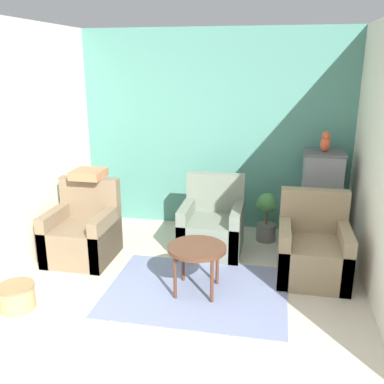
% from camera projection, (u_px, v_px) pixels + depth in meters
% --- Properties ---
extents(ground_plane, '(20.00, 20.00, 0.00)m').
position_uv_depth(ground_plane, '(154.00, 361.00, 3.43)').
color(ground_plane, beige).
rests_on(ground_plane, ground).
extents(wall_back_accent, '(3.85, 0.06, 2.74)m').
position_uv_depth(wall_back_accent, '(214.00, 131.00, 5.95)').
color(wall_back_accent, '#4C897A').
rests_on(wall_back_accent, ground_plane).
extents(wall_left, '(0.06, 3.08, 2.74)m').
position_uv_depth(wall_left, '(28.00, 148.00, 4.83)').
color(wall_left, silver).
rests_on(wall_left, ground_plane).
extents(wall_right, '(0.06, 3.08, 2.74)m').
position_uv_depth(wall_right, '(384.00, 163.00, 4.12)').
color(wall_right, silver).
rests_on(wall_right, ground_plane).
extents(area_rug, '(1.86, 1.38, 0.01)m').
position_uv_depth(area_rug, '(197.00, 291.00, 4.47)').
color(area_rug, slate).
rests_on(area_rug, ground_plane).
extents(coffee_table, '(0.60, 0.60, 0.51)m').
position_uv_depth(coffee_table, '(197.00, 251.00, 4.34)').
color(coffee_table, '#512D1E').
rests_on(coffee_table, ground_plane).
extents(armchair_left, '(0.75, 0.76, 0.94)m').
position_uv_depth(armchair_left, '(83.00, 234.00, 5.17)').
color(armchair_left, '#7A664C').
rests_on(armchair_left, ground_plane).
extents(armchair_right, '(0.75, 0.76, 0.94)m').
position_uv_depth(armchair_right, '(313.00, 252.00, 4.70)').
color(armchair_right, '#8E7A5B').
rests_on(armchair_right, ground_plane).
extents(armchair_middle, '(0.75, 0.76, 0.94)m').
position_uv_depth(armchair_middle, '(212.00, 227.00, 5.38)').
color(armchair_middle, slate).
rests_on(armchair_middle, ground_plane).
extents(birdcage, '(0.56, 0.56, 1.23)m').
position_uv_depth(birdcage, '(320.00, 200.00, 5.49)').
color(birdcage, '#555559').
rests_on(birdcage, ground_plane).
extents(parrot, '(0.12, 0.22, 0.26)m').
position_uv_depth(parrot, '(325.00, 142.00, 5.27)').
color(parrot, '#D14C2D').
rests_on(parrot, birdcage).
extents(potted_plant, '(0.29, 0.26, 0.66)m').
position_uv_depth(potted_plant, '(267.00, 214.00, 5.66)').
color(potted_plant, '#66605B').
rests_on(potted_plant, ground_plane).
extents(wicker_basket, '(0.35, 0.35, 0.25)m').
position_uv_depth(wicker_basket, '(17.00, 296.00, 4.14)').
color(wicker_basket, tan).
rests_on(wicker_basket, ground_plane).
extents(throw_pillow, '(0.37, 0.37, 0.10)m').
position_uv_depth(throw_pillow, '(88.00, 174.00, 5.23)').
color(throw_pillow, '#B2704C').
rests_on(throw_pillow, armchair_left).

